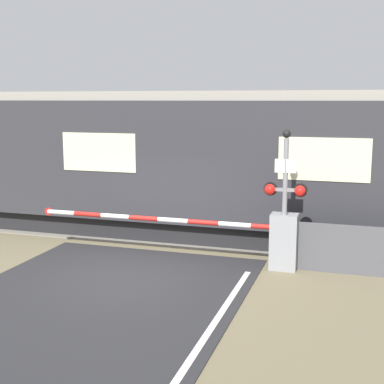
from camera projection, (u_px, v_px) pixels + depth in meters
The scene contains 6 objects.
ground_plane at pixel (127, 276), 11.61m from camera, with size 80.00×80.00×0.00m, color #6B6047.
track_bed at pixel (185, 232), 15.39m from camera, with size 36.00×3.20×0.13m.
train at pixel (327, 167), 13.89m from camera, with size 21.02×3.11×4.00m.
crossing_barrier at pixel (260, 237), 12.14m from camera, with size 6.43×0.44×1.27m.
signal_post at pixel (285, 192), 11.71m from camera, with size 0.96×0.26×3.15m.
roadside_fence at pixel (359, 251), 11.60m from camera, with size 3.12×0.06×1.10m.
Camera 1 is at (4.67, -10.20, 3.79)m, focal length 50.00 mm.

